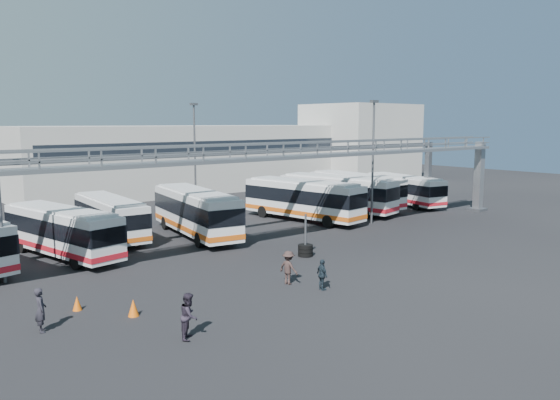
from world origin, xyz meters
TOP-DOWN VIEW (x-y plane):
  - ground at (0.00, 0.00)m, footprint 140.00×140.00m
  - gantry at (0.00, 5.87)m, footprint 51.40×5.15m
  - warehouse at (12.00, 38.00)m, footprint 42.00×14.00m
  - building_right at (38.00, 32.00)m, footprint 14.00×12.00m
  - light_pole_mid at (12.00, 7.00)m, footprint 0.70×0.35m
  - light_pole_back at (4.00, 22.00)m, footprint 0.70×0.35m
  - bus_2 at (-11.82, 11.60)m, footprint 4.33×10.58m
  - bus_3 at (-7.27, 15.10)m, footprint 2.98×10.10m
  - bus_4 at (-2.03, 11.90)m, footprint 4.52×11.70m
  - bus_6 at (8.49, 11.71)m, footprint 4.24×11.74m
  - bus_7 at (13.55, 12.59)m, footprint 4.93×11.80m
  - bus_8 at (17.29, 13.73)m, footprint 3.35×11.36m
  - bus_9 at (22.32, 11.78)m, footprint 4.30×10.31m
  - pedestrian_a at (-16.58, -0.42)m, footprint 0.54×0.73m
  - pedestrian_b at (-12.29, -4.82)m, footprint 1.12×1.13m
  - pedestrian_c at (-4.59, -1.77)m, footprint 0.84×1.24m
  - pedestrian_d at (-3.94, -3.63)m, footprint 0.60×1.00m
  - cone_left at (-14.57, 1.24)m, footprint 0.49×0.49m
  - cone_right at (-12.93, -1.09)m, footprint 0.64×0.64m
  - tire_stack at (0.14, 2.14)m, footprint 0.95×0.95m

SIDE VIEW (x-z plane):
  - ground at x=0.00m, z-range 0.00..0.00m
  - cone_left at x=-14.57m, z-range 0.00..0.66m
  - cone_right at x=-12.93m, z-range 0.00..0.76m
  - tire_stack at x=0.14m, z-range -0.90..1.81m
  - pedestrian_d at x=-3.94m, z-range 0.00..1.59m
  - pedestrian_c at x=-4.59m, z-range 0.00..1.77m
  - pedestrian_a at x=-16.58m, z-range 0.00..1.84m
  - pedestrian_b at x=-12.29m, z-range 0.00..1.84m
  - bus_3 at x=-7.27m, z-range 0.16..3.19m
  - bus_9 at x=22.32m, z-range 0.16..3.21m
  - bus_2 at x=-11.82m, z-range 0.17..3.30m
  - bus_8 at x=17.29m, z-range 0.18..3.59m
  - bus_4 at x=-2.03m, z-range 0.18..3.65m
  - bus_6 at x=8.49m, z-range 0.19..3.67m
  - bus_7 at x=13.55m, z-range 0.19..3.68m
  - warehouse at x=12.00m, z-range 0.00..8.00m
  - building_right at x=38.00m, z-range 0.00..11.00m
  - gantry at x=0.00m, z-range 1.96..9.06m
  - light_pole_mid at x=12.00m, z-range 0.62..10.83m
  - light_pole_back at x=4.00m, z-range 0.62..10.83m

